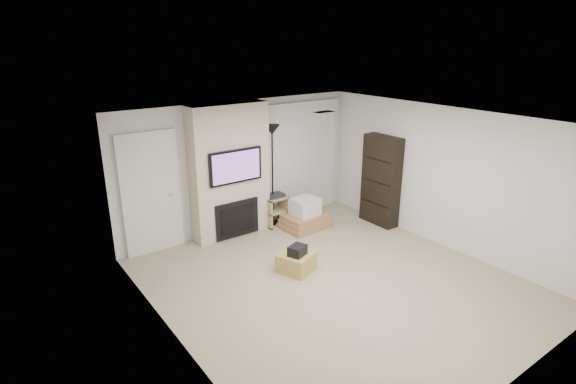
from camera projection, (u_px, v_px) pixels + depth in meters
floor at (334, 282)px, 6.95m from camera, size 5.00×5.50×0.00m
ceiling at (340, 122)px, 6.14m from camera, size 5.00×5.50×0.00m
wall_back at (241, 166)px, 8.64m from camera, size 5.00×0.00×2.50m
wall_front at (523, 287)px, 4.44m from camera, size 5.00×0.00×2.50m
wall_left at (174, 253)px, 5.15m from camera, size 0.00×5.50×2.50m
wall_right at (442, 177)px, 7.94m from camera, size 0.00×5.50×2.50m
hvac_vent at (324, 112)px, 6.97m from camera, size 0.35×0.18×0.01m
ottoman at (296, 262)px, 7.27m from camera, size 0.64×0.64×0.30m
black_bag at (297, 250)px, 7.15m from camera, size 0.34×0.30×0.16m
fireplace_wall at (230, 172)px, 8.29m from camera, size 1.50×0.47×2.50m
entry_door at (151, 194)px, 7.67m from camera, size 1.02×0.11×2.14m
vertical_blinds at (300, 155)px, 9.38m from camera, size 1.98×0.10×2.37m
floor_lamp at (272, 147)px, 8.62m from camera, size 0.30×0.30×2.03m
av_stand at (275, 209)px, 8.99m from camera, size 0.45×0.38×0.66m
box_stack at (305, 216)px, 8.90m from camera, size 0.95×0.74×0.61m
bookshelf at (381, 181)px, 8.93m from camera, size 0.30×0.80×1.80m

